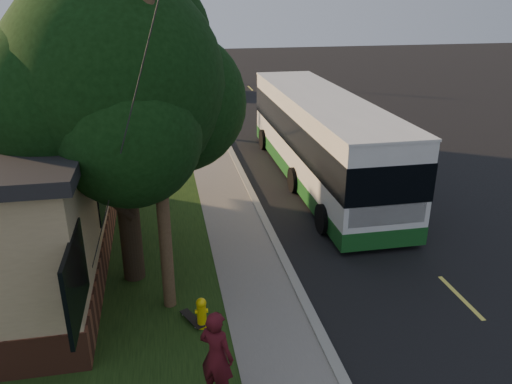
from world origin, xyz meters
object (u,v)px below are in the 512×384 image
leafy_tree (117,87)px  transit_bus (320,137)px  utility_pole (156,124)px  bare_tree_far (160,65)px  skateboarder (217,356)px  distant_car (223,85)px  traffic_signal (201,44)px  skateboard_main (192,319)px  fire_hydrant (202,312)px  bare_tree_near (154,93)px  dumpster (7,179)px

leafy_tree → transit_bus: leafy_tree is taller
utility_pole → leafy_tree: 1.94m
bare_tree_far → skateboarder: 32.26m
bare_tree_far → distant_car: 5.22m
utility_pole → traffic_signal: 33.26m
leafy_tree → skateboard_main: 5.76m
fire_hydrant → skateboard_main: fire_hydrant is taller
bare_tree_near → bare_tree_far: (0.50, 12.00, -0.15)m
fire_hydrant → bare_tree_far: size_ratio=0.18×
bare_tree_near → skateboard_main: bearing=-87.8°
traffic_signal → skateboard_main: size_ratio=6.37×
transit_bus → skateboarder: bearing=-116.4°
bare_tree_near → traffic_signal: traffic_signal is taller
traffic_signal → leafy_tree: bearing=-98.5°
utility_pole → dumpster: 11.21m
distant_car → bare_tree_far: bearing=152.8°
utility_pole → leafy_tree: (-0.87, 1.66, 0.54)m
traffic_signal → dumpster: traffic_signal is taller
distant_car → fire_hydrant: bearing=-98.3°
utility_pole → skateboarder: 4.91m
skateboarder → traffic_signal: bearing=-55.4°
bare_tree_near → dumpster: 10.18m
utility_pole → leafy_tree: utility_pole is taller
leafy_tree → distant_car: bearing=77.2°
transit_bus → dumpster: bearing=176.2°
skateboard_main → bare_tree_near: bearing=92.2°
utility_pole → dumpster: bearing=124.0°
skateboard_main → bare_tree_far: bearing=90.4°
leafy_tree → bare_tree_far: 27.56m
skateboarder → fire_hydrant: bearing=-48.2°
leafy_tree → dumpster: size_ratio=5.06×
bare_tree_near → dumpster: size_ratio=2.79×
bare_tree_near → distant_car: 10.98m
skateboarder → leafy_tree: bearing=-31.8°
bare_tree_far → dumpster: bare_tree_far is taller
utility_pole → bare_tree_near: size_ratio=2.11×
bare_tree_far → transit_bus: bearing=-74.1°
utility_pole → skateboarder: (0.81, -3.23, -3.60)m
transit_bus → dumpster: transit_bus is taller
skateboard_main → distant_car: 27.80m
utility_pole → dumpster: (-5.86, 8.68, -4.00)m
dumpster → distant_car: distant_car is taller
fire_hydrant → utility_pole: utility_pole is taller
bare_tree_near → traffic_signal: size_ratio=0.78×
leafy_tree → bare_tree_far: size_ratio=1.94×
leafy_tree → dumpster: bearing=125.4°
bare_tree_far → distant_car: size_ratio=0.94×
bare_tree_far → transit_bus: 21.97m
fire_hydrant → skateboarder: bearing=-87.4°
fire_hydrant → distant_car: distant_car is taller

